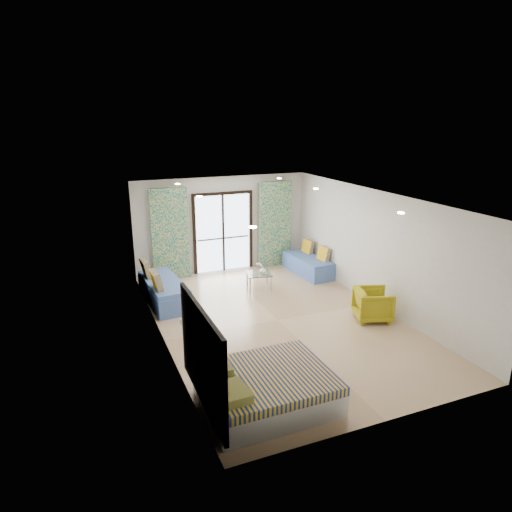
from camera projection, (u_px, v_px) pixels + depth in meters
name	position (u px, v px, depth m)	size (l,w,h in m)	color
floor	(278.00, 320.00, 10.01)	(5.00, 7.50, 0.01)	tan
ceiling	(280.00, 198.00, 9.22)	(5.00, 7.50, 0.01)	silver
wall_back	(223.00, 224.00, 12.93)	(5.00, 0.01, 2.70)	silver
wall_front	(394.00, 338.00, 6.30)	(5.00, 0.01, 2.70)	silver
wall_left	(160.00, 277.00, 8.70)	(0.01, 7.50, 2.70)	silver
wall_right	(377.00, 249.00, 10.52)	(0.01, 7.50, 2.70)	silver
balcony_door	(223.00, 228.00, 12.93)	(1.76, 0.08, 2.28)	black
balcony_rail	(223.00, 238.00, 13.03)	(1.52, 0.03, 0.04)	#595451
curtain_left	(170.00, 234.00, 12.23)	(1.00, 0.10, 2.50)	white
curtain_right	(275.00, 224.00, 13.36)	(1.00, 0.10, 2.50)	white
downlight_a	(253.00, 227.00, 6.95)	(0.12, 0.12, 0.02)	#FFE0B2
downlight_b	(401.00, 213.00, 7.97)	(0.12, 0.12, 0.02)	#FFE0B2
downlight_c	(199.00, 196.00, 9.60)	(0.12, 0.12, 0.02)	#FFE0B2
downlight_d	(316.00, 189.00, 10.62)	(0.12, 0.12, 0.02)	#FFE0B2
downlight_e	(178.00, 184.00, 11.37)	(0.12, 0.12, 0.02)	#FFE0B2
downlight_f	(279.00, 178.00, 12.39)	(0.12, 0.12, 0.02)	#FFE0B2
headboard	(202.00, 356.00, 6.42)	(0.06, 2.10, 1.50)	black
switch_plate	(180.00, 321.00, 7.52)	(0.02, 0.10, 0.10)	silver
bed	(266.00, 389.00, 7.00)	(1.95, 1.59, 0.67)	silver
daybed_left	(163.00, 290.00, 10.88)	(0.92, 2.05, 0.98)	#4968AF
daybed_right	(308.00, 264.00, 12.92)	(0.79, 1.79, 0.86)	#4968AF
coffee_table	(259.00, 275.00, 11.77)	(0.74, 0.74, 0.71)	silver
vase	(263.00, 270.00, 11.69)	(0.18, 0.19, 0.18)	white
armchair	(373.00, 303.00, 9.96)	(0.74, 0.69, 0.76)	#ACA016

